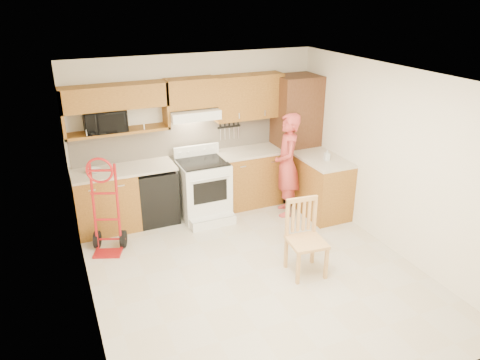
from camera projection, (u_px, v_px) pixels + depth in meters
floor at (255, 273)px, 5.93m from camera, size 4.00×4.50×0.02m
ceiling at (258, 76)px, 4.95m from camera, size 4.00×4.50×0.02m
wall_back at (196, 133)px, 7.35m from camera, size 4.00×0.02×2.50m
wall_front at (383, 288)px, 3.53m from camera, size 4.00×0.02×2.50m
wall_left at (80, 214)px, 4.70m from camera, size 0.02×4.50×2.50m
wall_right at (391, 160)px, 6.18m from camera, size 0.02×4.50×2.50m
backsplash at (197, 136)px, 7.35m from camera, size 3.92×0.03×0.55m
lower_cab_left at (106, 202)px, 6.83m from camera, size 0.90×0.60×0.90m
dishwasher at (156, 195)px, 7.11m from camera, size 0.60×0.60×0.85m
lower_cab_right at (251, 178)px, 7.70m from camera, size 1.14×0.60×0.90m
countertop_left at (123, 170)px, 6.76m from camera, size 1.50×0.63×0.04m
countertop_right at (251, 151)px, 7.52m from camera, size 1.14×0.63×0.04m
cab_return_right at (321, 187)px, 7.35m from camera, size 0.60×1.00×0.90m
countertop_return at (323, 159)px, 7.17m from camera, size 0.63×1.00×0.04m
pantry_tall at (295, 138)px, 7.77m from camera, size 0.70×0.60×2.10m
upper_cab_left at (114, 97)px, 6.46m from camera, size 1.50×0.33×0.34m
upper_shelf_mw at (118, 131)px, 6.66m from camera, size 1.50×0.33×0.04m
upper_cab_center at (191, 93)px, 6.89m from camera, size 0.76×0.33×0.44m
upper_cab_right at (248, 97)px, 7.30m from camera, size 1.14×0.33×0.70m
range_hood at (193, 114)px, 6.96m from camera, size 0.76×0.46×0.14m
knife_strip at (229, 130)px, 7.51m from camera, size 0.40×0.05×0.29m
microwave at (105, 121)px, 6.53m from camera, size 0.59×0.41×0.32m
range at (205, 185)px, 7.16m from camera, size 0.74×0.98×1.10m
person at (287, 165)px, 7.18m from camera, size 0.59×0.71×1.66m
hand_truck at (105, 211)px, 6.17m from camera, size 0.62×0.60×1.25m
dining_chair at (307, 239)px, 5.72m from camera, size 0.49×0.53×0.98m
soap_bottle at (327, 155)px, 7.04m from camera, size 0.09×0.09×0.17m
bowl at (94, 171)px, 6.59m from camera, size 0.27×0.27×0.05m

